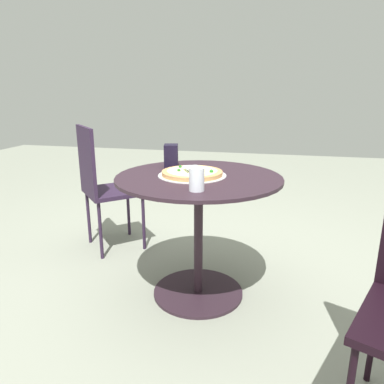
{
  "coord_description": "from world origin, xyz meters",
  "views": [
    {
      "loc": [
        -1.84,
        -0.39,
        1.16
      ],
      "look_at": [
        -0.0,
        0.04,
        0.63
      ],
      "focal_mm": 33.45,
      "sensor_mm": 36.0,
      "label": 1
    }
  ],
  "objects_px": {
    "drinking_cup": "(197,179)",
    "pizza_server": "(194,169)",
    "patio_chair_near": "(102,181)",
    "patio_table": "(199,211)",
    "pizza_on_tray": "(192,173)",
    "napkin_dispenser": "(171,156)"
  },
  "relations": [
    {
      "from": "pizza_server",
      "to": "drinking_cup",
      "type": "relative_size",
      "value": 1.95
    },
    {
      "from": "patio_table",
      "to": "pizza_server",
      "type": "bearing_deg",
      "value": 168.84
    },
    {
      "from": "pizza_on_tray",
      "to": "patio_chair_near",
      "type": "relative_size",
      "value": 0.4
    },
    {
      "from": "pizza_server",
      "to": "drinking_cup",
      "type": "xyz_separation_m",
      "value": [
        -0.23,
        -0.06,
        0.0
      ]
    },
    {
      "from": "drinking_cup",
      "to": "napkin_dispenser",
      "type": "xyz_separation_m",
      "value": [
        0.49,
        0.26,
        0.01
      ]
    },
    {
      "from": "pizza_server",
      "to": "pizza_on_tray",
      "type": "bearing_deg",
      "value": 25.77
    },
    {
      "from": "patio_table",
      "to": "patio_chair_near",
      "type": "height_order",
      "value": "patio_chair_near"
    },
    {
      "from": "patio_table",
      "to": "drinking_cup",
      "type": "bearing_deg",
      "value": -169.98
    },
    {
      "from": "patio_table",
      "to": "pizza_on_tray",
      "type": "xyz_separation_m",
      "value": [
        -0.0,
        0.04,
        0.21
      ]
    },
    {
      "from": "patio_table",
      "to": "pizza_on_tray",
      "type": "height_order",
      "value": "pizza_on_tray"
    },
    {
      "from": "patio_table",
      "to": "patio_chair_near",
      "type": "relative_size",
      "value": 0.98
    },
    {
      "from": "napkin_dispenser",
      "to": "patio_chair_near",
      "type": "bearing_deg",
      "value": -127.59
    },
    {
      "from": "drinking_cup",
      "to": "patio_table",
      "type": "bearing_deg",
      "value": 10.02
    },
    {
      "from": "patio_table",
      "to": "pizza_server",
      "type": "height_order",
      "value": "pizza_server"
    },
    {
      "from": "drinking_cup",
      "to": "pizza_server",
      "type": "bearing_deg",
      "value": 14.9
    },
    {
      "from": "drinking_cup",
      "to": "patio_chair_near",
      "type": "distance_m",
      "value": 1.18
    },
    {
      "from": "pizza_on_tray",
      "to": "patio_chair_near",
      "type": "height_order",
      "value": "patio_chair_near"
    },
    {
      "from": "pizza_on_tray",
      "to": "pizza_server",
      "type": "relative_size",
      "value": 1.77
    },
    {
      "from": "pizza_on_tray",
      "to": "napkin_dispenser",
      "type": "height_order",
      "value": "napkin_dispenser"
    },
    {
      "from": "patio_chair_near",
      "to": "patio_table",
      "type": "bearing_deg",
      "value": -119.86
    },
    {
      "from": "drinking_cup",
      "to": "patio_chair_near",
      "type": "height_order",
      "value": "patio_chair_near"
    },
    {
      "from": "pizza_server",
      "to": "patio_chair_near",
      "type": "height_order",
      "value": "patio_chair_near"
    }
  ]
}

